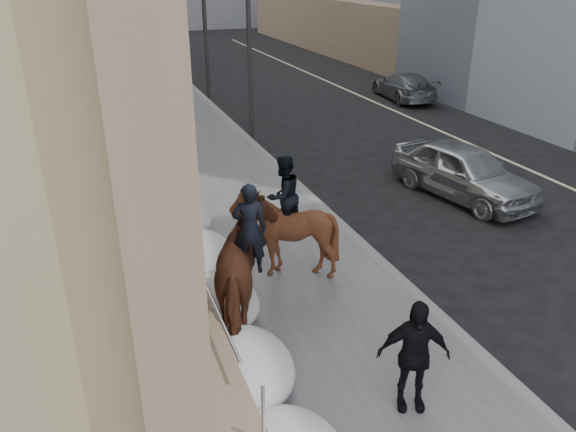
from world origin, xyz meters
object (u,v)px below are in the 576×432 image
object	(u,v)px
mounted_horse_left	(249,269)
mounted_horse_right	(285,227)
car_silver	(464,171)
pedestrian	(413,355)
car_grey	(404,86)

from	to	relation	value
mounted_horse_left	mounted_horse_right	size ratio (longest dim) A/B	1.07
mounted_horse_left	mounted_horse_right	world-z (taller)	mounted_horse_left
car_silver	pedestrian	bearing A→B (deg)	-142.17
mounted_horse_left	car_silver	xyz separation A→B (m)	(7.81, 4.18, -0.48)
mounted_horse_left	pedestrian	bearing A→B (deg)	136.16
pedestrian	car_silver	world-z (taller)	pedestrian
car_grey	pedestrian	bearing A→B (deg)	65.33
mounted_horse_right	car_silver	distance (m)	7.07
car_silver	car_grey	xyz separation A→B (m)	(5.25, 12.09, -0.12)
pedestrian	car_silver	size ratio (longest dim) A/B	0.40
mounted_horse_right	car_grey	xyz separation A→B (m)	(11.80, 14.72, -0.56)
mounted_horse_left	mounted_horse_right	bearing A→B (deg)	-112.63
car_silver	mounted_horse_left	bearing A→B (deg)	-163.12
mounted_horse_right	car_grey	bearing A→B (deg)	-151.89
car_silver	car_grey	bearing A→B (deg)	55.26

